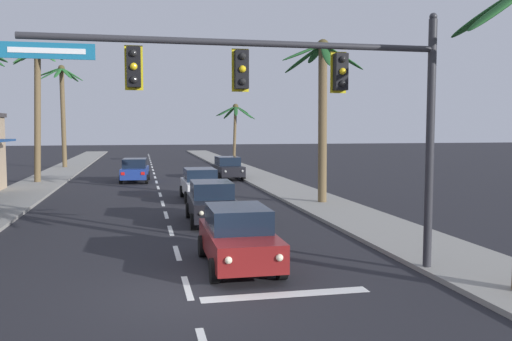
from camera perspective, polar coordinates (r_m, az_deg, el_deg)
ground_plane at (r=12.95m, az=-7.18°, el=-12.83°), size 220.00×220.00×0.00m
sidewalk_right at (r=33.72m, az=3.11°, el=-1.88°), size 3.20×110.00×0.14m
sidewalk_left at (r=33.24m, az=-23.84°, el=-2.36°), size 3.20×110.00×0.14m
lane_markings at (r=32.30m, az=-9.51°, el=-2.34°), size 4.28×86.75×0.01m
traffic_signal_mast at (r=13.48m, az=5.19°, el=8.57°), size 10.65×0.41×6.85m
sedan_lead_at_stop_bar at (r=14.95m, az=-1.89°, el=-7.05°), size 1.97×4.46×1.68m
sedan_third_in_queue at (r=21.84m, az=-4.73°, el=-3.36°), size 2.03×4.48×1.68m
sedan_fifth_in_queue at (r=28.82m, az=-5.97°, el=-1.44°), size 1.98×4.46×1.68m
sedan_oncoming_far at (r=39.04m, az=-12.78°, el=0.05°), size 2.14×4.52×1.68m
sedan_parked_nearest_kerb at (r=40.28m, az=-3.03°, el=0.30°), size 2.07×4.50×1.68m
palm_left_third at (r=39.73m, az=-22.26°, el=7.77°), size 3.63×3.79×9.50m
palm_left_farthest at (r=53.75m, az=-19.95°, el=7.06°), size 4.29×4.22×9.72m
palm_right_second at (r=27.00m, az=7.16°, el=8.10°), size 4.42×4.58×8.22m
palm_right_farthest at (r=56.18m, az=-2.22°, el=5.57°), size 4.16×4.26×6.36m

